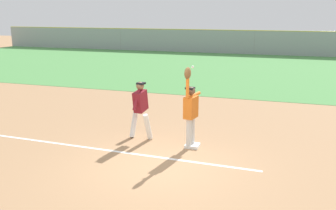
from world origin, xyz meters
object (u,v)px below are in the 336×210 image
at_px(parked_car_white, 241,42).
at_px(parked_car_red, 291,43).
at_px(fielder, 190,108).
at_px(baseball, 193,67).
at_px(runner, 141,106).
at_px(first_base, 192,146).
at_px(parked_car_blue, 195,41).

bearing_deg(parked_car_white, parked_car_red, -3.36).
distance_m(fielder, baseball, 1.13).
bearing_deg(runner, first_base, -0.42).
xyz_separation_m(first_base, parked_car_red, (2.61, 28.35, 0.63)).
relative_size(runner, baseball, 23.24).
distance_m(parked_car_blue, parked_car_red, 9.39).
height_order(runner, parked_car_white, runner).
relative_size(baseball, parked_car_white, 0.02).
relative_size(first_base, parked_car_red, 0.08).
bearing_deg(first_base, parked_car_red, 84.74).
bearing_deg(parked_car_white, runner, -95.79).
distance_m(fielder, runner, 1.60).
xyz_separation_m(first_base, parked_car_blue, (-6.78, 28.02, 0.63)).
relative_size(runner, parked_car_blue, 0.39).
height_order(fielder, parked_car_red, fielder).
distance_m(runner, parked_car_white, 27.85).
distance_m(first_base, fielder, 1.08).
distance_m(first_base, runner, 1.91).
height_order(baseball, parked_car_red, baseball).
bearing_deg(baseball, parked_car_red, 84.53).
height_order(first_base, parked_car_white, parked_car_white).
bearing_deg(baseball, parked_car_blue, 103.54).
relative_size(fielder, baseball, 30.81).
height_order(runner, parked_car_blue, runner).
bearing_deg(parked_car_blue, fielder, -76.32).
height_order(parked_car_blue, parked_car_red, same).
xyz_separation_m(first_base, runner, (-1.64, 0.23, 0.96)).
height_order(fielder, parked_car_white, fielder).
bearing_deg(parked_car_white, first_base, -92.46).
bearing_deg(baseball, fielder, -85.96).
bearing_deg(parked_car_red, baseball, -91.90).
bearing_deg(parked_car_white, parked_car_blue, 174.07).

